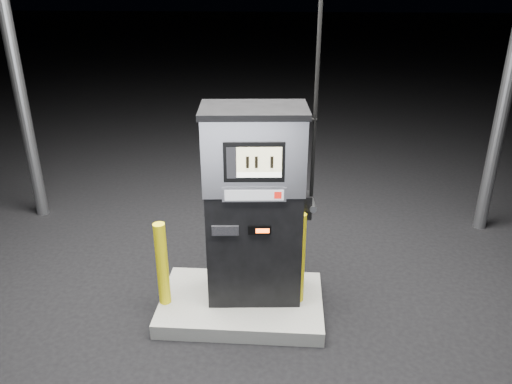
{
  "coord_description": "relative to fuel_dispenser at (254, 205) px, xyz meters",
  "views": [
    {
      "loc": [
        0.42,
        -4.09,
        3.13
      ],
      "look_at": [
        0.15,
        0.0,
        1.31
      ],
      "focal_mm": 35.0,
      "sensor_mm": 36.0,
      "label": 1
    }
  ],
  "objects": [
    {
      "name": "ground",
      "position": [
        -0.12,
        -0.1,
        -1.13
      ],
      "size": [
        80.0,
        80.0,
        0.0
      ],
      "primitive_type": "plane",
      "color": "black",
      "rests_on": "ground"
    },
    {
      "name": "pump_island",
      "position": [
        -0.12,
        -0.1,
        -1.06
      ],
      "size": [
        1.6,
        1.0,
        0.15
      ],
      "primitive_type": "cube",
      "color": "slate",
      "rests_on": "ground"
    },
    {
      "name": "fuel_dispenser",
      "position": [
        0.0,
        0.0,
        0.0
      ],
      "size": [
        1.07,
        0.64,
        3.96
      ],
      "rotation": [
        0.0,
        0.0,
        0.08
      ],
      "color": "black",
      "rests_on": "pump_island"
    },
    {
      "name": "bollard_left",
      "position": [
        -0.86,
        -0.21,
        -0.55
      ],
      "size": [
        0.13,
        0.13,
        0.86
      ],
      "primitive_type": "cylinder",
      "rotation": [
        0.0,
        0.0,
        0.11
      ],
      "color": "yellow",
      "rests_on": "pump_island"
    },
    {
      "name": "bollard_right",
      "position": [
        0.43,
        -0.09,
        -0.51
      ],
      "size": [
        0.17,
        0.17,
        0.94
      ],
      "primitive_type": "cylinder",
      "rotation": [
        0.0,
        0.0,
        -0.43
      ],
      "color": "yellow",
      "rests_on": "pump_island"
    }
  ]
}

